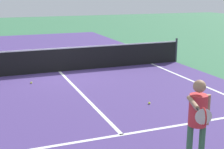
{
  "coord_description": "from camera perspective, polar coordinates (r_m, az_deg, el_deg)",
  "views": [
    {
      "loc": [
        -2.66,
        -12.66,
        3.1
      ],
      "look_at": [
        0.35,
        -4.88,
        1.0
      ],
      "focal_mm": 52.95,
      "sensor_mm": 36.0,
      "label": 1
    }
  ],
  "objects": [
    {
      "name": "player_near",
      "position": [
        5.98,
        14.61,
        -6.75
      ],
      "size": [
        0.79,
        1.08,
        1.64
      ],
      "color": "#3F7247",
      "rests_on": "ground_plane"
    },
    {
      "name": "court_surface_inbounds",
      "position": [
        13.3,
        -9.03,
        0.49
      ],
      "size": [
        10.62,
        24.4,
        0.0
      ],
      "primitive_type": "cube",
      "color": "#4C387A",
      "rests_on": "ground_plane"
    },
    {
      "name": "net",
      "position": [
        13.2,
        -9.11,
        2.57
      ],
      "size": [
        10.78,
        0.09,
        1.07
      ],
      "color": "#33383D",
      "rests_on": "ground_plane"
    },
    {
      "name": "tennis_ball_near_net",
      "position": [
        11.77,
        -13.77,
        -1.38
      ],
      "size": [
        0.07,
        0.07,
        0.07
      ],
      "primitive_type": "sphere",
      "color": "#CCE033",
      "rests_on": "ground_plane"
    },
    {
      "name": "line_service_near",
      "position": [
        7.47,
        1.72,
        -10.35
      ],
      "size": [
        8.22,
        0.1,
        0.01
      ],
      "primitive_type": "cube",
      "color": "white",
      "rests_on": "ground_plane"
    },
    {
      "name": "tennis_ball_mid_court",
      "position": [
        9.43,
        6.46,
        -4.93
      ],
      "size": [
        0.07,
        0.07,
        0.07
      ],
      "primitive_type": "sphere",
      "color": "#CCE033",
      "rests_on": "ground_plane"
    },
    {
      "name": "line_center_service",
      "position": [
        10.3,
        -5.21,
        -3.41
      ],
      "size": [
        0.1,
        6.4,
        0.01
      ],
      "primitive_type": "cube",
      "color": "white",
      "rests_on": "ground_plane"
    },
    {
      "name": "ground_plane",
      "position": [
        13.3,
        -9.03,
        0.49
      ],
      "size": [
        60.0,
        60.0,
        0.0
      ],
      "primitive_type": "plane",
      "color": "#38724C"
    }
  ]
}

